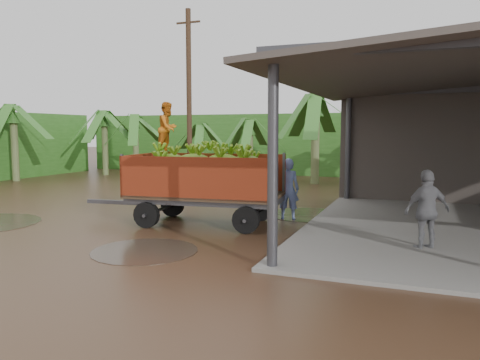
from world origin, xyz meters
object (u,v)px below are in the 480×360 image
Objects in this scene: banana_trailer at (205,179)px; man_blue at (288,189)px; man_grey at (427,211)px; utility_pole at (189,98)px.

banana_trailer is 2.52m from man_blue.
man_blue is at bearing -66.48° from man_grey.
man_grey is (5.76, -0.97, -0.38)m from banana_trailer.
man_grey is at bearing 139.18° from man_blue.
man_grey is 14.13m from utility_pole.
banana_trailer is 9.72m from utility_pole.
man_blue is 9.83m from utility_pole.
man_blue is (1.98, 1.52, -0.37)m from banana_trailer.
man_grey is (3.78, -2.49, -0.01)m from man_blue.
banana_trailer reaches higher than man_grey.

